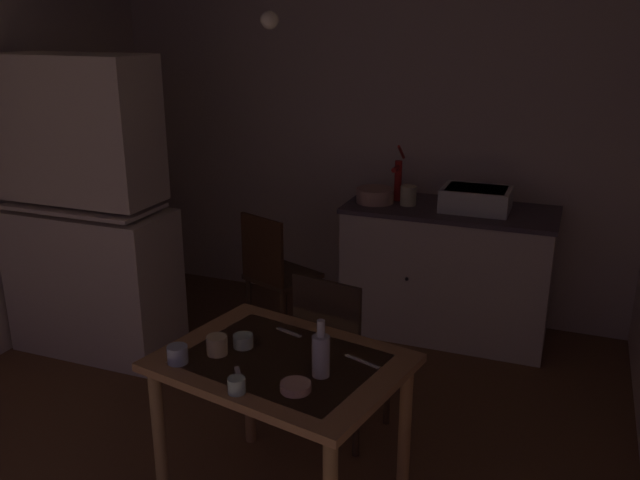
% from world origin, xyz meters
% --- Properties ---
extents(ground_plane, '(4.88, 4.88, 0.00)m').
position_xyz_m(ground_plane, '(0.00, 0.00, 0.00)').
color(ground_plane, brown).
extents(wall_back, '(3.98, 0.10, 2.40)m').
position_xyz_m(wall_back, '(0.00, 1.85, 1.20)').
color(wall_back, beige).
rests_on(wall_back, ground).
extents(hutch_cabinet, '(1.07, 0.50, 1.92)m').
position_xyz_m(hutch_cabinet, '(-1.39, 0.40, 0.90)').
color(hutch_cabinet, beige).
rests_on(hutch_cabinet, ground).
extents(counter_cabinet, '(1.40, 0.64, 0.91)m').
position_xyz_m(counter_cabinet, '(0.72, 1.48, 0.46)').
color(counter_cabinet, beige).
rests_on(counter_cabinet, ground).
extents(sink_basin, '(0.44, 0.34, 0.15)m').
position_xyz_m(sink_basin, '(0.88, 1.48, 0.99)').
color(sink_basin, silver).
rests_on(sink_basin, counter_cabinet).
extents(hand_pump, '(0.05, 0.27, 0.39)m').
position_xyz_m(hand_pump, '(0.34, 1.52, 1.08)').
color(hand_pump, '#B21E19').
rests_on(hand_pump, counter_cabinet).
extents(mixing_bowl_counter, '(0.26, 0.26, 0.10)m').
position_xyz_m(mixing_bowl_counter, '(0.21, 1.43, 0.96)').
color(mixing_bowl_counter, tan).
rests_on(mixing_bowl_counter, counter_cabinet).
extents(stoneware_crock, '(0.11, 0.11, 0.13)m').
position_xyz_m(stoneware_crock, '(0.44, 1.44, 0.98)').
color(stoneware_crock, beige).
rests_on(stoneware_crock, counter_cabinet).
extents(dining_table, '(1.13, 0.93, 0.75)m').
position_xyz_m(dining_table, '(0.40, -0.58, 0.64)').
color(dining_table, '#9E7046').
rests_on(dining_table, ground).
extents(chair_far_side, '(0.47, 0.47, 0.93)m').
position_xyz_m(chair_far_side, '(0.44, 0.03, 0.49)').
color(chair_far_side, '#382619').
rests_on(chair_far_side, ground).
extents(chair_by_counter, '(0.52, 0.52, 0.90)m').
position_xyz_m(chair_by_counter, '(-0.33, 0.95, 0.49)').
color(chair_by_counter, '#392819').
rests_on(chair_by_counter, ground).
extents(serving_bowl_wide, '(0.12, 0.12, 0.03)m').
position_xyz_m(serving_bowl_wide, '(0.56, -0.79, 0.77)').
color(serving_bowl_wide, tan).
rests_on(serving_bowl_wide, dining_table).
extents(teacup_cream, '(0.07, 0.07, 0.06)m').
position_xyz_m(teacup_cream, '(0.36, -0.89, 0.78)').
color(teacup_cream, '#ADD1C1').
rests_on(teacup_cream, dining_table).
extents(teacup_mint, '(0.09, 0.09, 0.08)m').
position_xyz_m(teacup_mint, '(0.13, -0.64, 0.79)').
color(teacup_mint, beige).
rests_on(teacup_mint, dining_table).
extents(mug_tall, '(0.09, 0.09, 0.08)m').
position_xyz_m(mug_tall, '(0.01, -0.76, 0.79)').
color(mug_tall, '#9EB2C6').
rests_on(mug_tall, dining_table).
extents(mug_dark, '(0.09, 0.09, 0.06)m').
position_xyz_m(mug_dark, '(0.20, -0.54, 0.78)').
color(mug_dark, '#ADD1C1').
rests_on(mug_dark, dining_table).
extents(glass_bottle, '(0.07, 0.07, 0.24)m').
position_xyz_m(glass_bottle, '(0.61, -0.65, 0.85)').
color(glass_bottle, '#B7BCC1').
rests_on(glass_bottle, dining_table).
extents(table_knife, '(0.17, 0.07, 0.00)m').
position_xyz_m(table_knife, '(0.73, -0.48, 0.75)').
color(table_knife, silver).
rests_on(table_knife, dining_table).
extents(teaspoon_near_bowl, '(0.14, 0.06, 0.00)m').
position_xyz_m(teaspoon_near_bowl, '(0.33, -0.34, 0.75)').
color(teaspoon_near_bowl, beige).
rests_on(teaspoon_near_bowl, dining_table).
extents(teaspoon_by_cup, '(0.09, 0.12, 0.00)m').
position_xyz_m(teaspoon_by_cup, '(0.30, -0.77, 0.75)').
color(teaspoon_by_cup, beige).
rests_on(teaspoon_by_cup, dining_table).
extents(pendant_bulb, '(0.08, 0.08, 0.08)m').
position_xyz_m(pendant_bulb, '(0.13, -0.05, 2.11)').
color(pendant_bulb, '#F9EFCC').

